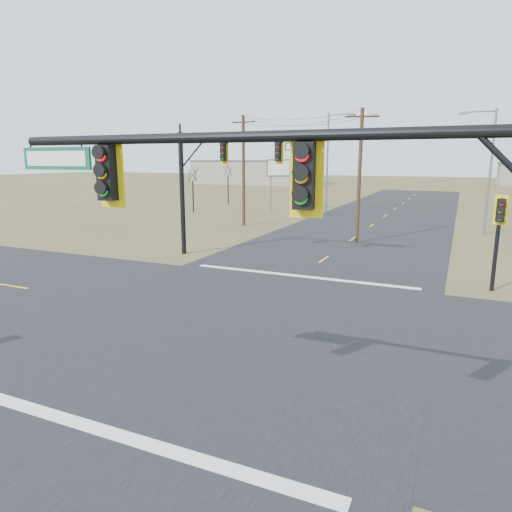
# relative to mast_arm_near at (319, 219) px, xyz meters

# --- Properties ---
(ground) EXTENTS (320.00, 320.00, 0.00)m
(ground) POSITION_rel_mast_arm_near_xyz_m (-5.28, 7.50, -5.08)
(ground) COLOR brown
(ground) RESTS_ON ground
(road_ew) EXTENTS (160.00, 14.00, 0.02)m
(road_ew) POSITION_rel_mast_arm_near_xyz_m (-5.28, 7.50, -5.07)
(road_ew) COLOR black
(road_ew) RESTS_ON ground
(road_ns) EXTENTS (14.00, 160.00, 0.02)m
(road_ns) POSITION_rel_mast_arm_near_xyz_m (-5.28, 7.50, -5.07)
(road_ns) COLOR black
(road_ns) RESTS_ON ground
(stop_bar_near) EXTENTS (12.00, 0.40, 0.01)m
(stop_bar_near) POSITION_rel_mast_arm_near_xyz_m (-5.28, 0.00, -5.05)
(stop_bar_near) COLOR silver
(stop_bar_near) RESTS_ON road_ns
(stop_bar_far) EXTENTS (12.00, 0.40, 0.01)m
(stop_bar_far) POSITION_rel_mast_arm_near_xyz_m (-5.28, 15.00, -5.05)
(stop_bar_far) COLOR silver
(stop_bar_far) RESTS_ON road_ns
(mast_arm_near) EXTENTS (10.34, 0.44, 6.97)m
(mast_arm_near) POSITION_rel_mast_arm_near_xyz_m (0.00, 0.00, 0.00)
(mast_arm_near) COLOR black
(mast_arm_near) RESTS_ON ground
(mast_arm_far) EXTENTS (9.44, 0.42, 7.65)m
(mast_arm_far) POSITION_rel_mast_arm_near_xyz_m (-11.26, 17.59, 0.41)
(mast_arm_far) COLOR black
(mast_arm_far) RESTS_ON ground
(pedestal_signal_ne) EXTENTS (0.65, 0.57, 4.48)m
(pedestal_signal_ne) POSITION_rel_mast_arm_near_xyz_m (3.71, 16.07, -1.82)
(pedestal_signal_ne) COLOR black
(pedestal_signal_ne) RESTS_ON ground
(utility_pole_near) EXTENTS (2.27, 0.76, 9.50)m
(utility_pole_near) POSITION_rel_mast_arm_near_xyz_m (-4.69, 26.00, -0.15)
(utility_pole_near) COLOR #432E1C
(utility_pole_near) RESTS_ON ground
(utility_pole_far) EXTENTS (2.40, 0.35, 9.83)m
(utility_pole_far) POSITION_rel_mast_arm_near_xyz_m (-16.15, 30.81, 0.01)
(utility_pole_far) COLOR #432E1C
(utility_pole_far) RESTS_ON ground
(highway_sign) EXTENTS (2.97, 1.35, 6.01)m
(highway_sign) POSITION_rel_mast_arm_near_xyz_m (-17.62, 43.86, -0.83)
(highway_sign) COLOR slate
(highway_sign) RESTS_ON ground
(streetlight_a) EXTENTS (2.75, 0.29, 9.86)m
(streetlight_a) POSITION_rel_mast_arm_near_xyz_m (3.76, 34.07, 0.45)
(streetlight_a) COLOR slate
(streetlight_a) RESTS_ON ground
(streetlight_c) EXTENTS (3.08, 0.48, 11.00)m
(streetlight_c) POSITION_rel_mast_arm_near_xyz_m (-11.78, 43.93, 1.10)
(streetlight_c) COLOR slate
(streetlight_c) RESTS_ON ground
(bare_tree_a) EXTENTS (2.74, 2.74, 5.69)m
(bare_tree_a) POSITION_rel_mast_arm_near_xyz_m (-25.98, 37.88, -0.58)
(bare_tree_a) COLOR black
(bare_tree_a) RESTS_ON ground
(bare_tree_b) EXTENTS (2.88, 2.88, 5.72)m
(bare_tree_b) POSITION_rel_mast_arm_near_xyz_m (-26.62, 47.75, -0.51)
(bare_tree_b) COLOR black
(bare_tree_b) RESTS_ON ground
(warehouse_left) EXTENTS (28.00, 14.00, 5.50)m
(warehouse_left) POSITION_rel_mast_arm_near_xyz_m (-45.28, 97.50, -2.33)
(warehouse_left) COLOR gray
(warehouse_left) RESTS_ON ground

